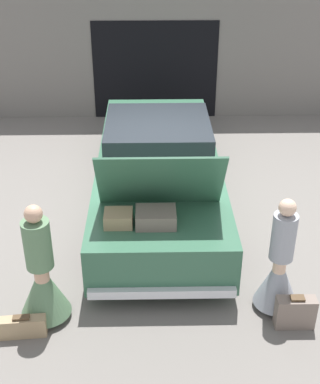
# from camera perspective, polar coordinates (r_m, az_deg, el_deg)

# --- Properties ---
(ground_plane) EXTENTS (40.00, 40.00, 0.00)m
(ground_plane) POSITION_cam_1_polar(r_m,az_deg,el_deg) (9.17, -0.18, -1.01)
(ground_plane) COLOR slate
(garage_wall_back) EXTENTS (12.00, 0.14, 2.80)m
(garage_wall_back) POSITION_cam_1_polar(r_m,az_deg,el_deg) (12.34, -0.52, 14.21)
(garage_wall_back) COLOR slate
(garage_wall_back) RESTS_ON ground_plane
(car) EXTENTS (2.00, 5.44, 1.84)m
(car) POSITION_cam_1_polar(r_m,az_deg,el_deg) (8.89, -0.20, 2.47)
(car) COLOR #336047
(car) RESTS_ON ground_plane
(person_left) EXTENTS (0.62, 0.62, 1.62)m
(person_left) POSITION_cam_1_polar(r_m,az_deg,el_deg) (6.67, -12.43, -9.15)
(person_left) COLOR tan
(person_left) RESTS_ON ground_plane
(person_right) EXTENTS (0.56, 0.56, 1.59)m
(person_right) POSITION_cam_1_polar(r_m,az_deg,el_deg) (6.82, 12.56, -8.22)
(person_right) COLOR beige
(person_right) RESTS_ON ground_plane
(suitcase_beside_left_person) EXTENTS (0.57, 0.19, 0.30)m
(suitcase_beside_left_person) POSITION_cam_1_polar(r_m,az_deg,el_deg) (6.76, -14.45, -13.75)
(suitcase_beside_left_person) COLOR #9E8460
(suitcase_beside_left_person) RESTS_ON ground_plane
(suitcase_beside_right_person) EXTENTS (0.48, 0.18, 0.45)m
(suitcase_beside_right_person) POSITION_cam_1_polar(r_m,az_deg,el_deg) (6.83, 14.22, -12.33)
(suitcase_beside_right_person) COLOR #75665B
(suitcase_beside_right_person) RESTS_ON ground_plane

